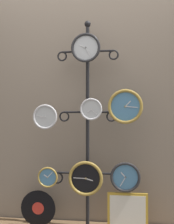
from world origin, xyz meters
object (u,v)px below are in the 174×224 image
at_px(clock_bottom_right, 125,177).
at_px(clock_middle_center, 91,109).
at_px(clock_top_center, 86,48).
at_px(display_stand, 88,164).
at_px(clock_middle_left, 45,117).
at_px(clock_bottom_left, 48,177).
at_px(clock_middle_right, 125,107).
at_px(clock_bottom_center, 86,178).
at_px(picture_frame, 128,213).
at_px(vinyl_record, 38,208).

bearing_deg(clock_bottom_right, clock_middle_center, 179.88).
bearing_deg(clock_bottom_right, clock_top_center, 177.88).
relative_size(display_stand, clock_middle_left, 8.71).
bearing_deg(display_stand, clock_bottom_right, -16.67).
relative_size(clock_middle_center, clock_bottom_left, 1.05).
xyz_separation_m(clock_bottom_left, clock_bottom_right, (0.73, -0.01, 0.02)).
xyz_separation_m(clock_top_center, clock_middle_left, (-0.38, -0.02, -0.65)).
xyz_separation_m(display_stand, clock_bottom_left, (-0.37, -0.09, -0.12)).
bearing_deg(clock_top_center, clock_middle_left, -177.45).
height_order(clock_middle_right, clock_bottom_center, clock_middle_right).
distance_m(clock_middle_left, picture_frame, 1.16).
height_order(clock_top_center, clock_bottom_right, clock_top_center).
xyz_separation_m(display_stand, picture_frame, (0.38, -0.09, -0.42)).
height_order(clock_middle_center, picture_frame, clock_middle_center).
bearing_deg(clock_middle_center, clock_bottom_right, -0.12).
distance_m(clock_middle_right, clock_bottom_left, 0.99).
xyz_separation_m(clock_bottom_left, vinyl_record, (-0.11, 0.04, -0.31)).
bearing_deg(picture_frame, vinyl_record, 177.26).
bearing_deg(picture_frame, clock_middle_left, -178.47).
relative_size(clock_bottom_right, picture_frame, 0.75).
relative_size(display_stand, clock_middle_center, 10.00).
xyz_separation_m(clock_bottom_center, vinyl_record, (-0.47, 0.04, -0.31)).
bearing_deg(clock_bottom_right, picture_frame, 40.91).
distance_m(clock_middle_left, clock_bottom_center, 0.69).
xyz_separation_m(display_stand, clock_middle_left, (-0.39, -0.11, 0.45)).
relative_size(clock_bottom_left, clock_bottom_center, 0.60).
bearing_deg(display_stand, vinyl_record, -174.09).
xyz_separation_m(display_stand, clock_bottom_right, (0.36, -0.11, -0.10)).
xyz_separation_m(display_stand, clock_middle_center, (0.05, -0.11, 0.52)).
distance_m(clock_bottom_left, picture_frame, 0.80).
height_order(clock_middle_left, clock_bottom_center, clock_middle_left).
relative_size(display_stand, clock_bottom_right, 7.48).
height_order(display_stand, clock_bottom_left, display_stand).
bearing_deg(clock_middle_center, clock_bottom_center, 163.60).
relative_size(clock_middle_center, clock_bottom_right, 0.75).
relative_size(clock_middle_right, clock_bottom_right, 1.16).
relative_size(clock_bottom_left, clock_bottom_right, 0.71).
bearing_deg(clock_middle_center, clock_middle_right, 1.36).
relative_size(clock_top_center, clock_middle_left, 1.18).
height_order(clock_top_center, clock_middle_center, clock_top_center).
relative_size(clock_top_center, vinyl_record, 0.81).
distance_m(clock_middle_left, clock_middle_center, 0.44).
relative_size(clock_middle_right, clock_bottom_center, 0.99).
bearing_deg(clock_bottom_center, clock_middle_left, -177.01).
distance_m(clock_bottom_left, vinyl_record, 0.33).
bearing_deg(clock_middle_right, clock_bottom_center, 178.71).
bearing_deg(clock_top_center, vinyl_record, 174.60).
xyz_separation_m(clock_middle_center, clock_bottom_right, (0.31, -0.00, -0.62)).
distance_m(clock_top_center, clock_middle_right, 0.66).
height_order(clock_top_center, clock_bottom_left, clock_top_center).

